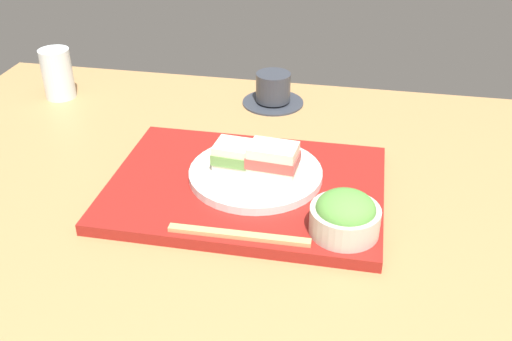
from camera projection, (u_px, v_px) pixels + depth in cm
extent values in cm
cube|color=tan|center=(244.00, 204.00, 100.32)|extent=(140.00, 100.00, 3.00)
cube|color=maroon|center=(248.00, 188.00, 100.16)|extent=(45.81, 33.46, 1.98)
cylinder|color=silver|center=(256.00, 174.00, 100.76)|extent=(22.70, 22.70, 1.43)
cube|color=#EFE5C1|center=(239.00, 164.00, 100.87)|extent=(8.31, 6.08, 1.32)
cube|color=#669347|center=(238.00, 156.00, 100.04)|extent=(8.63, 6.46, 1.85)
cube|color=#EFE5C1|center=(238.00, 148.00, 99.22)|extent=(8.31, 6.08, 1.32)
cube|color=#EFE5C1|center=(273.00, 169.00, 99.12)|extent=(8.31, 6.08, 1.70)
cube|color=#B74C42|center=(273.00, 160.00, 98.18)|extent=(8.80, 6.30, 1.89)
cube|color=#EFE5C1|center=(273.00, 150.00, 97.25)|extent=(8.31, 6.08, 1.70)
cylinder|color=beige|center=(345.00, 220.00, 87.04)|extent=(10.43, 10.43, 4.12)
ellipsoid|color=#5B9E42|center=(346.00, 209.00, 85.97)|extent=(8.80, 8.80, 4.84)
cube|color=tan|center=(238.00, 236.00, 86.50)|extent=(21.30, 0.94, 0.70)
cube|color=tan|center=(239.00, 234.00, 87.09)|extent=(21.30, 0.94, 0.70)
cylinder|color=#333842|center=(273.00, 102.00, 131.28)|extent=(13.54, 13.54, 0.80)
cylinder|color=#333842|center=(273.00, 87.00, 129.46)|extent=(7.57, 7.57, 6.22)
cylinder|color=#382111|center=(273.00, 75.00, 128.05)|extent=(6.97, 6.97, 0.40)
torus|color=#333842|center=(279.00, 80.00, 132.98)|extent=(1.48, 4.35, 4.28)
cylinder|color=silver|center=(57.00, 74.00, 131.62)|extent=(6.71, 6.71, 11.15)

